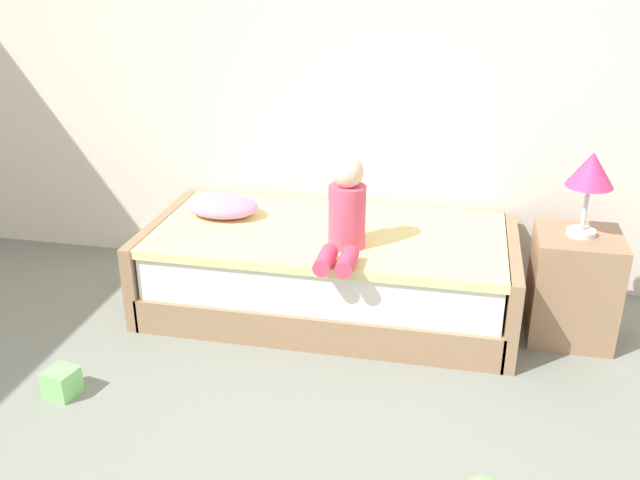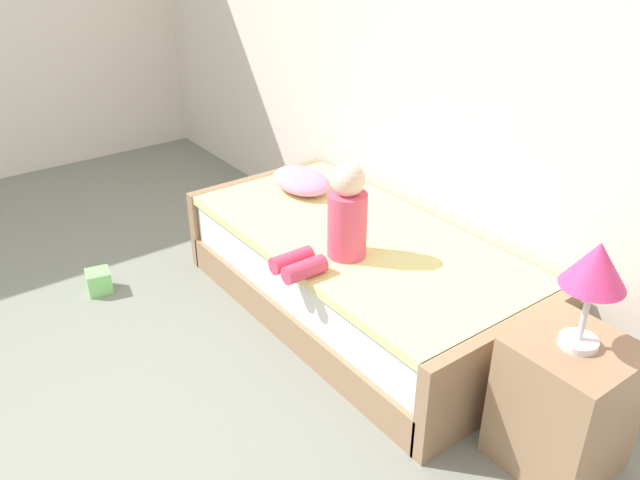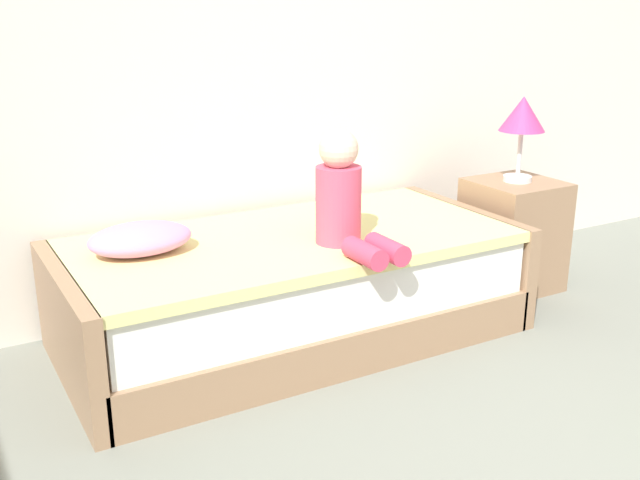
{
  "view_description": "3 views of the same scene",
  "coord_description": "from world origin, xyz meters",
  "views": [
    {
      "loc": [
        1.45,
        -1.37,
        2.09
      ],
      "look_at": [
        0.47,
        1.75,
        0.55
      ],
      "focal_mm": 30.25,
      "sensor_mm": 36.0,
      "label": 1
    },
    {
      "loc": [
        -0.91,
        -1.49,
        2.4
      ],
      "look_at": [
        0.47,
        1.75,
        0.55
      ],
      "focal_mm": 30.45,
      "sensor_mm": 36.0,
      "label": 2
    },
    {
      "loc": [
        3.52,
        -0.15,
        1.85
      ],
      "look_at": [
        0.47,
        1.75,
        0.55
      ],
      "focal_mm": 41.93,
      "sensor_mm": 36.0,
      "label": 3
    }
  ],
  "objects": [
    {
      "name": "child_figure",
      "position": [
        0.33,
        1.77,
        0.7
      ],
      "size": [
        0.2,
        0.51,
        0.5
      ],
      "color": "#E04C6B",
      "rests_on": "bed"
    },
    {
      "name": "nightstand",
      "position": [
        1.82,
        1.98,
        0.3
      ],
      "size": [
        0.44,
        0.44,
        0.6
      ],
      "primitive_type": "cube",
      "color": "beige",
      "rests_on": "ground"
    },
    {
      "name": "table_lamp",
      "position": [
        1.82,
        1.98,
        0.94
      ],
      "size": [
        0.24,
        0.24,
        0.45
      ],
      "color": "silver",
      "rests_on": "nightstand"
    },
    {
      "name": "wall_rear",
      "position": [
        0.0,
        2.6,
        1.45
      ],
      "size": [
        7.2,
        0.1,
        2.9
      ],
      "primitive_type": "cube",
      "color": "silver",
      "rests_on": "ground"
    },
    {
      "name": "pillow",
      "position": [
        -0.23,
        2.1,
        0.56
      ],
      "size": [
        0.44,
        0.3,
        0.13
      ],
      "primitive_type": "ellipsoid",
      "color": "#99CC8C",
      "rests_on": "bed"
    },
    {
      "name": "toy_ball",
      "position": [
        0.3,
        0.66,
        0.08
      ],
      "size": [
        0.17,
        0.17,
        0.17
      ],
      "primitive_type": "sphere",
      "color": "#7FD872",
      "rests_on": "ground"
    },
    {
      "name": "bed",
      "position": [
        0.47,
        2.0,
        0.25
      ],
      "size": [
        2.11,
        1.0,
        0.5
      ],
      "color": "beige",
      "rests_on": "ground"
    },
    {
      "name": "ground_plane",
      "position": [
        0.0,
        0.0,
        0.0
      ],
      "size": [
        9.2,
        9.2,
        0.0
      ],
      "primitive_type": "plane",
      "color": "gray"
    },
    {
      "name": "area_rug",
      "position": [
        0.33,
        0.7,
        0.0
      ],
      "size": [
        1.6,
        1.1,
        0.01
      ],
      "primitive_type": "cube",
      "color": "#7AA8CC",
      "rests_on": "ground"
    }
  ]
}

